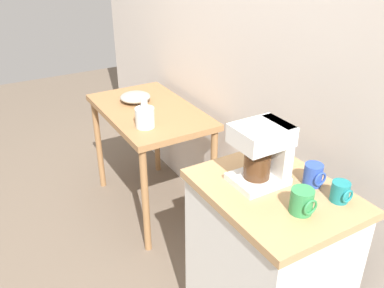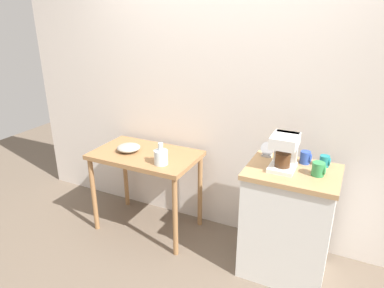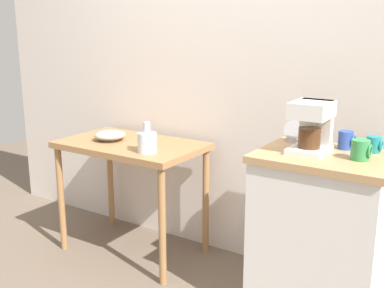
% 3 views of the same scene
% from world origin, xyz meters
% --- Properties ---
extents(ground_plane, '(8.00, 8.00, 0.00)m').
position_xyz_m(ground_plane, '(0.00, 0.00, 0.00)').
color(ground_plane, '#6B5B4C').
extents(back_wall, '(4.40, 0.10, 2.80)m').
position_xyz_m(back_wall, '(0.10, 0.41, 1.40)').
color(back_wall, silver).
rests_on(back_wall, ground_plane).
extents(wooden_table, '(0.94, 0.57, 0.77)m').
position_xyz_m(wooden_table, '(-0.57, 0.02, 0.67)').
color(wooden_table, '#9E7044').
rests_on(wooden_table, ground_plane).
extents(kitchen_counter, '(0.66, 0.52, 0.89)m').
position_xyz_m(kitchen_counter, '(0.72, -0.02, 0.45)').
color(kitchen_counter, white).
rests_on(kitchen_counter, ground_plane).
extents(bowl_stoneware, '(0.21, 0.21, 0.07)m').
position_xyz_m(bowl_stoneware, '(-0.73, -0.01, 0.80)').
color(bowl_stoneware, '#9E998C').
rests_on(bowl_stoneware, wooden_table).
extents(glass_carafe_vase, '(0.12, 0.12, 0.19)m').
position_xyz_m(glass_carafe_vase, '(-0.33, -0.12, 0.84)').
color(glass_carafe_vase, silver).
rests_on(glass_carafe_vase, wooden_table).
extents(coffee_maker, '(0.18, 0.22, 0.26)m').
position_xyz_m(coffee_maker, '(0.64, -0.02, 1.03)').
color(coffee_maker, white).
rests_on(coffee_maker, kitchen_counter).
extents(mug_tall_green, '(0.09, 0.09, 0.10)m').
position_xyz_m(mug_tall_green, '(0.88, -0.03, 0.94)').
color(mug_tall_green, '#338C4C').
rests_on(mug_tall_green, kitchen_counter).
extents(mug_dark_teal, '(0.08, 0.07, 0.08)m').
position_xyz_m(mug_dark_teal, '(0.91, 0.15, 0.93)').
color(mug_dark_teal, teal).
rests_on(mug_dark_teal, kitchen_counter).
extents(mug_blue, '(0.08, 0.08, 0.09)m').
position_xyz_m(mug_blue, '(0.77, 0.14, 0.94)').
color(mug_blue, '#2D4CAD').
rests_on(mug_blue, kitchen_counter).
extents(table_clock, '(0.11, 0.05, 0.12)m').
position_xyz_m(table_clock, '(0.48, 0.15, 0.94)').
color(table_clock, '#B2B5BA').
rests_on(table_clock, kitchen_counter).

